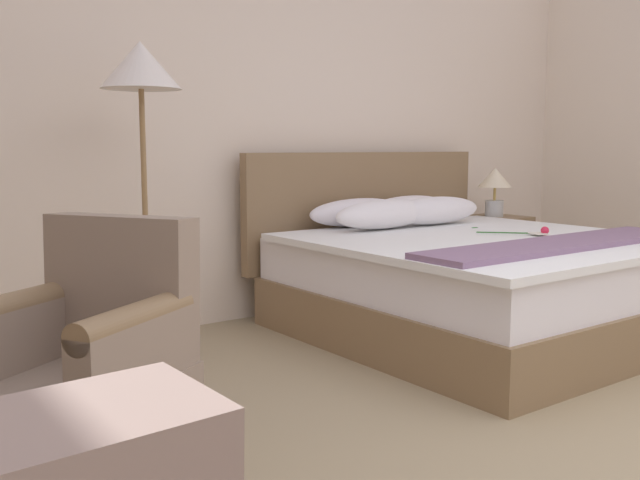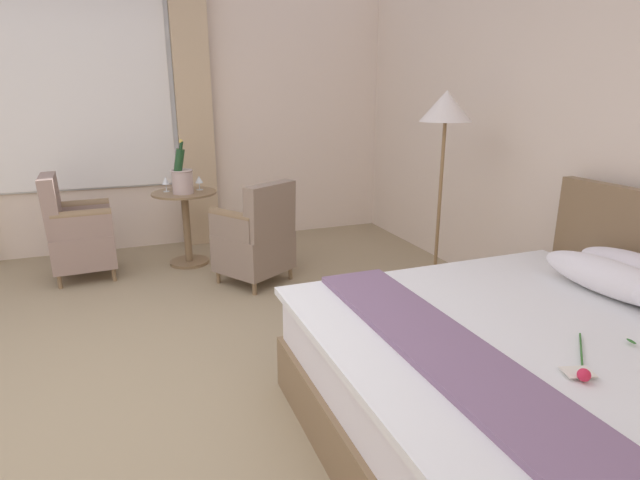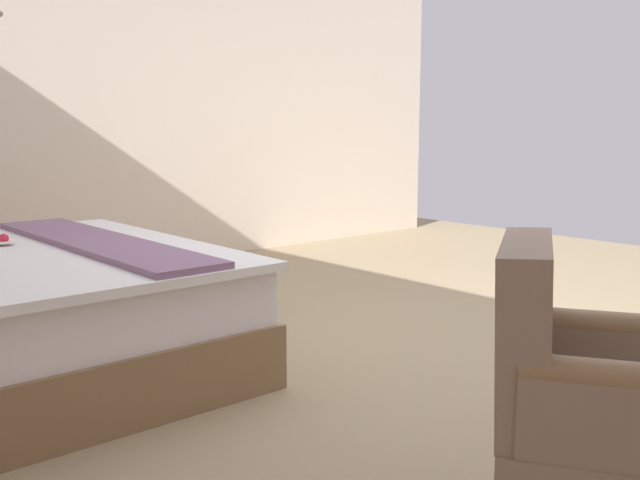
# 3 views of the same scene
# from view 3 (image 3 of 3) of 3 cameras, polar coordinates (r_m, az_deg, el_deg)

# --- Properties ---
(ground_plane) EXTENTS (8.01, 8.01, 0.00)m
(ground_plane) POSITION_cam_3_polar(r_m,az_deg,el_deg) (4.03, 9.65, -8.00)
(ground_plane) COLOR #9D8A68
(wall_far_side) EXTENTS (0.12, 6.63, 2.97)m
(wall_far_side) POSITION_cam_3_polar(r_m,az_deg,el_deg) (6.35, -13.00, 11.65)
(wall_far_side) COLOR #F0DFC7
(wall_far_side) RESTS_ON ground
(armchair_by_window) EXTENTS (0.73, 0.73, 0.90)m
(armchair_by_window) POSITION_cam_3_polar(r_m,az_deg,el_deg) (1.97, 20.95, -14.69)
(armchair_by_window) COLOR olive
(armchair_by_window) RESTS_ON ground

